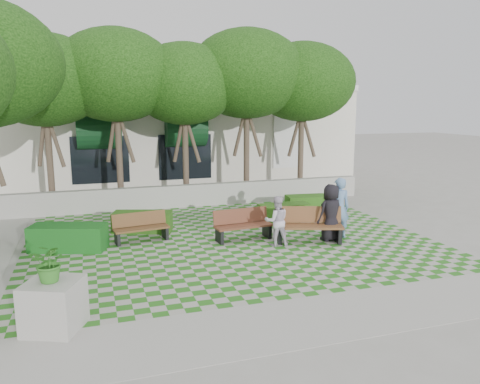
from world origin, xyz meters
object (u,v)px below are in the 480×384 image
object	(u,v)px
hedge_midleft	(143,222)
person_dark	(331,213)
bench_west	(141,228)
person_blue	(339,208)
bench_east	(309,225)
person_white	(277,221)
hedge_west	(68,238)
planter_front	(53,295)
hedge_midright	(284,213)
bench_mid	(243,225)
hedge_east	(312,204)

from	to	relation	value
hedge_midleft	person_dark	world-z (taller)	person_dark
bench_west	person_blue	distance (m)	6.16
bench_east	hedge_midleft	world-z (taller)	bench_east
person_white	bench_west	bearing A→B (deg)	-14.53
bench_west	bench_east	bearing A→B (deg)	-27.18
hedge_west	person_white	distance (m)	6.06
bench_west	planter_front	world-z (taller)	planter_front
hedge_west	person_dark	size ratio (longest dim) A/B	1.20
planter_front	bench_west	bearing A→B (deg)	67.73
hedge_midright	person_dark	xyz separation A→B (m)	(0.41, -2.65, 0.56)
person_blue	person_dark	xyz separation A→B (m)	(-0.37, -0.18, -0.08)
bench_east	hedge_midleft	size ratio (longest dim) A/B	1.12
hedge_midleft	hedge_midright	bearing A→B (deg)	-1.88
bench_mid	bench_west	distance (m)	3.13
planter_front	bench_east	bearing A→B (deg)	27.51
person_blue	bench_west	bearing A→B (deg)	-2.71
bench_west	person_blue	xyz separation A→B (m)	(5.94, -1.54, 0.54)
hedge_west	person_white	xyz separation A→B (m)	(5.88, -1.45, 0.38)
bench_west	planter_front	size ratio (longest dim) A/B	1.03
hedge_east	person_dark	distance (m)	3.73
hedge_east	person_blue	xyz separation A→B (m)	(-0.77, -3.33, 0.62)
bench_east	bench_mid	bearing A→B (deg)	173.34
bench_mid	person_white	bearing A→B (deg)	-54.76
bench_east	hedge_midright	world-z (taller)	bench_east
person_blue	person_white	xyz separation A→B (m)	(-2.15, -0.15, -0.21)
bench_west	hedge_west	bearing A→B (deg)	178.33
bench_mid	bench_west	xyz separation A→B (m)	(-3.03, 0.79, -0.03)
planter_front	person_dark	distance (m)	8.55
hedge_midleft	bench_mid	bearing A→B (deg)	-33.33
person_white	hedge_west	bearing A→B (deg)	-4.26
bench_east	person_blue	size ratio (longest dim) A/B	1.11
bench_east	person_white	distance (m)	1.11
bench_mid	planter_front	xyz separation A→B (m)	(-5.21, -4.53, 0.23)
hedge_west	bench_east	bearing A→B (deg)	-11.40
bench_east	person_dark	xyz separation A→B (m)	(0.70, -0.07, 0.37)
bench_west	person_white	size ratio (longest dim) A/B	1.16
bench_west	person_dark	xyz separation A→B (m)	(5.57, -1.72, 0.46)
hedge_midleft	person_white	size ratio (longest dim) A/B	1.27
bench_east	bench_mid	size ratio (longest dim) A/B	1.15
hedge_east	hedge_west	xyz separation A→B (m)	(-8.79, -2.04, 0.03)
hedge_midleft	hedge_west	xyz separation A→B (m)	(-2.26, -1.34, 0.04)
hedge_west	person_white	world-z (taller)	person_white
person_dark	person_white	bearing A→B (deg)	-11.76
bench_mid	planter_front	size ratio (longest dim) A/B	1.10
bench_east	hedge_west	xyz separation A→B (m)	(-6.96, 1.40, -0.14)
bench_mid	hedge_midright	xyz separation A→B (m)	(2.13, 1.72, -0.14)
bench_east	bench_mid	world-z (taller)	bench_east
planter_front	person_dark	size ratio (longest dim) A/B	0.96
bench_mid	hedge_east	world-z (taller)	bench_mid
bench_mid	person_dark	distance (m)	2.74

